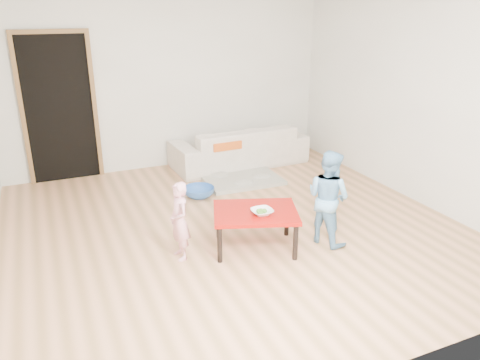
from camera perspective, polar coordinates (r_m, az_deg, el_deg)
floor at (r=5.43m, az=-0.85°, el=-5.76°), size 5.00×5.00×0.01m
back_wall at (r=7.32m, az=-8.69°, el=11.64°), size 5.00×0.02×2.60m
right_wall at (r=6.37m, az=20.58°, el=9.26°), size 0.02×5.00×2.60m
doorway at (r=7.11m, az=-21.16°, el=7.98°), size 1.02×0.08×2.11m
sofa at (r=7.44m, az=-0.07°, el=4.18°), size 2.16×0.93×0.62m
cushion at (r=7.01m, az=-2.13°, el=4.50°), size 0.47×0.42×0.12m
red_table at (r=4.90m, az=1.87°, el=-6.03°), size 1.02×0.89×0.43m
bowl at (r=4.72m, az=2.70°, el=-3.90°), size 0.22×0.22×0.05m
broccoli at (r=4.72m, az=2.70°, el=-3.89°), size 0.12×0.12×0.06m
child_pink at (r=4.67m, az=-7.39°, el=-4.99°), size 0.21×0.31×0.81m
child_blue at (r=5.00m, az=10.70°, el=-2.10°), size 0.53×0.60×1.02m
basin at (r=6.26m, az=-5.03°, el=-1.47°), size 0.42×0.42×0.13m
blanket at (r=6.85m, az=0.06°, el=0.23°), size 1.10×0.93×0.05m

